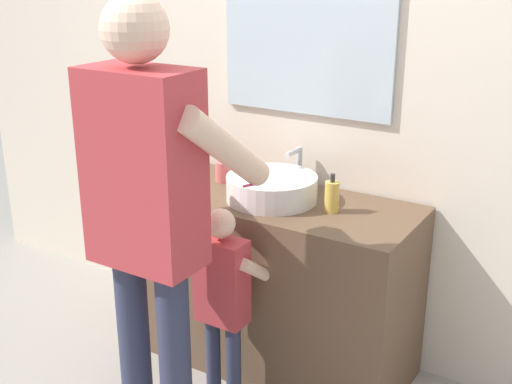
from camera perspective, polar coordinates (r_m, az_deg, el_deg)
name	(u,v)px	position (r m, az deg, el deg)	size (l,w,h in m)	color
back_wall	(311,66)	(3.01, 4.79, 10.84)	(4.40, 0.10, 2.70)	beige
vanity_cabinet	(273,282)	(3.04, 1.50, -7.81)	(1.27, 0.54, 0.82)	brown
sink_basin	(272,188)	(2.84, 1.38, 0.38)	(0.40, 0.40, 0.11)	silver
faucet	(298,168)	(3.03, 3.65, 2.07)	(0.18, 0.14, 0.18)	#B7BABF
toothbrush_cup	(223,171)	(3.09, -2.91, 1.83)	(0.07, 0.07, 0.21)	#D86666
soap_bottle	(332,196)	(2.72, 6.61, -0.38)	(0.06, 0.06, 0.16)	gold
child_toddler	(223,292)	(2.68, -2.87, -8.70)	(0.28, 0.28, 0.90)	#2D334C
adult_parent	(148,197)	(2.30, -9.35, -0.47)	(0.53, 0.56, 1.71)	#2D334C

